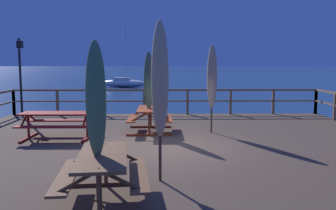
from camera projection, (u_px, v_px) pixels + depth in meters
name	position (u px, v px, depth m)	size (l,w,h in m)	color
ground_plane	(169.00, 170.00, 9.59)	(600.00, 600.00, 0.00)	navy
wooden_deck	(169.00, 158.00, 9.55)	(13.32, 12.33, 0.63)	brown
railing_waterside_far	(166.00, 97.00, 15.40)	(13.12, 0.10, 1.09)	brown
picnic_table_front_right	(150.00, 115.00, 11.53)	(1.41, 1.77, 0.78)	#993819
picnic_table_mid_centre	(103.00, 167.00, 5.69)	(1.57, 1.98, 0.78)	brown
picnic_table_mid_right	(58.00, 119.00, 10.48)	(2.09, 1.42, 0.78)	maroon
patio_umbrella_short_back	(149.00, 81.00, 11.38)	(0.32, 0.32, 2.56)	#4C3828
patio_umbrella_tall_back_right	(96.00, 101.00, 5.54)	(0.32, 0.32, 2.56)	#4C3828
patio_umbrella_tall_front	(160.00, 80.00, 6.54)	(0.32, 0.32, 2.98)	#4C3828
patio_umbrella_tall_mid_right	(212.00, 77.00, 11.23)	(0.32, 0.32, 2.78)	#4C3828
lamp_post_hooked	(20.00, 65.00, 14.42)	(0.38, 0.64, 3.20)	black
sailboat_distant	(124.00, 83.00, 42.22)	(6.23, 3.39, 7.72)	white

